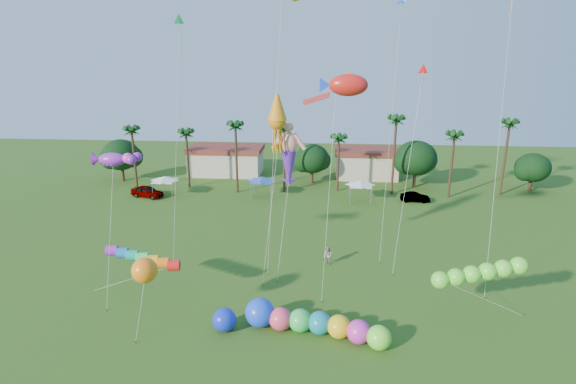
# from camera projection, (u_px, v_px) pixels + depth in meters

# --- Properties ---
(ground) EXTENTS (160.00, 160.00, 0.00)m
(ground) POSITION_uv_depth(u_px,v_px,m) (276.00, 366.00, 29.62)
(ground) COLOR #285116
(ground) RESTS_ON ground
(tree_line) EXTENTS (69.46, 8.91, 11.00)m
(tree_line) POSITION_uv_depth(u_px,v_px,m) (328.00, 159.00, 70.09)
(tree_line) COLOR #3A2819
(tree_line) RESTS_ON ground
(buildings_row) EXTENTS (35.00, 7.00, 4.00)m
(buildings_row) POSITION_uv_depth(u_px,v_px,m) (289.00, 163.00, 76.99)
(buildings_row) COLOR beige
(buildings_row) RESTS_ON ground
(tent_row) EXTENTS (31.00, 4.00, 0.60)m
(tent_row) POSITION_uv_depth(u_px,v_px,m) (261.00, 180.00, 63.96)
(tent_row) COLOR white
(tent_row) RESTS_ON ground
(car_a) EXTENTS (5.24, 3.33, 1.66)m
(car_a) POSITION_uv_depth(u_px,v_px,m) (147.00, 192.00, 65.05)
(car_a) COLOR #4C4C54
(car_a) RESTS_ON ground
(car_b) EXTENTS (4.08, 1.59, 1.32)m
(car_b) POSITION_uv_depth(u_px,v_px,m) (415.00, 197.00, 62.98)
(car_b) COLOR #4C4C54
(car_b) RESTS_ON ground
(spectator_b) EXTENTS (1.14, 1.17, 1.90)m
(spectator_b) POSITION_uv_depth(u_px,v_px,m) (328.00, 256.00, 43.80)
(spectator_b) COLOR #A29587
(spectator_b) RESTS_ON ground
(caterpillar_inflatable) EXTENTS (10.85, 4.31, 2.22)m
(caterpillar_inflatable) POSITION_uv_depth(u_px,v_px,m) (310.00, 323.00, 32.80)
(caterpillar_inflatable) COLOR #FF4369
(caterpillar_inflatable) RESTS_ON ground
(blue_ball) EXTENTS (1.80, 1.80, 1.80)m
(blue_ball) POSITION_uv_depth(u_px,v_px,m) (224.00, 320.00, 33.21)
(blue_ball) COLOR #182FD9
(blue_ball) RESTS_ON ground
(rainbow_tube) EXTENTS (9.64, 1.82, 3.81)m
(rainbow_tube) POSITION_uv_depth(u_px,v_px,m) (154.00, 265.00, 36.49)
(rainbow_tube) COLOR red
(rainbow_tube) RESTS_ON ground
(green_worm) EXTENTS (10.74, 3.14, 4.25)m
(green_worm) POSITION_uv_depth(u_px,v_px,m) (440.00, 280.00, 33.78)
(green_worm) COLOR #64F937
(green_worm) RESTS_ON ground
(orange_ball_kite) EXTENTS (2.40, 2.43, 6.06)m
(orange_ball_kite) POSITION_uv_depth(u_px,v_px,m) (145.00, 271.00, 31.59)
(orange_ball_kite) COLOR orange
(orange_ball_kite) RESTS_ON ground
(merman_kite) EXTENTS (2.54, 4.37, 13.47)m
(merman_kite) POSITION_uv_depth(u_px,v_px,m) (289.00, 159.00, 40.70)
(merman_kite) COLOR #EA9885
(merman_kite) RESTS_ON ground
(fish_kite) EXTENTS (4.97, 5.66, 18.36)m
(fish_kite) POSITION_uv_depth(u_px,v_px,m) (348.00, 85.00, 36.24)
(fish_kite) COLOR red
(fish_kite) RESTS_ON ground
(squid_kite) EXTENTS (2.06, 4.20, 16.62)m
(squid_kite) POSITION_uv_depth(u_px,v_px,m) (277.00, 121.00, 38.91)
(squid_kite) COLOR orange
(squid_kite) RESTS_ON ground
(lobster_kite) EXTENTS (4.27, 6.17, 12.17)m
(lobster_kite) POSITION_uv_depth(u_px,v_px,m) (112.00, 159.00, 37.37)
(lobster_kite) COLOR purple
(lobster_kite) RESTS_ON ground
(delta_kite_red) EXTENTS (2.55, 3.63, 18.97)m
(delta_kite_red) POSITION_uv_depth(u_px,v_px,m) (422.00, 75.00, 39.71)
(delta_kite_red) COLOR red
(delta_kite_red) RESTS_ON ground
(delta_kite_yellow) EXTENTS (1.07, 3.62, 24.90)m
(delta_kite_yellow) POSITION_uv_depth(u_px,v_px,m) (512.00, 0.00, 33.93)
(delta_kite_yellow) COLOR orange
(delta_kite_yellow) RESTS_ON ground
(delta_kite_green) EXTENTS (1.59, 4.15, 23.41)m
(delta_kite_green) POSITION_uv_depth(u_px,v_px,m) (179.00, 26.00, 41.64)
(delta_kite_green) COLOR #35E16E
(delta_kite_green) RESTS_ON ground
(delta_kite_blue) EXTENTS (1.70, 4.57, 25.19)m
(delta_kite_blue) POSITION_uv_depth(u_px,v_px,m) (401.00, 5.00, 41.13)
(delta_kite_blue) COLOR blue
(delta_kite_blue) RESTS_ON ground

